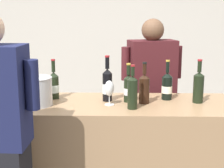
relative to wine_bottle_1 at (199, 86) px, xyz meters
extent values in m
cube|color=beige|center=(-0.76, 2.57, 0.28)|extent=(8.00, 0.10, 2.80)
cube|color=#9E7A56|center=(-0.76, -0.03, -0.62)|extent=(2.08, 0.66, 0.99)
cylinder|color=black|center=(0.00, 0.00, -0.02)|extent=(0.08, 0.08, 0.21)
cone|color=black|center=(0.00, 0.00, 0.10)|extent=(0.08, 0.08, 0.03)
cylinder|color=black|center=(0.00, 0.00, 0.15)|extent=(0.03, 0.03, 0.09)
cylinder|color=maroon|center=(0.00, 0.00, 0.20)|extent=(0.04, 0.04, 0.01)
cylinder|color=black|center=(-0.70, 0.03, -0.02)|extent=(0.08, 0.08, 0.22)
cone|color=black|center=(-0.70, 0.03, 0.11)|extent=(0.08, 0.08, 0.04)
cylinder|color=black|center=(-0.70, 0.03, 0.17)|extent=(0.03, 0.03, 0.09)
cylinder|color=maroon|center=(-0.70, 0.03, 0.22)|extent=(0.04, 0.04, 0.01)
cylinder|color=silver|center=(-0.70, 0.03, -0.03)|extent=(0.08, 0.08, 0.08)
cylinder|color=black|center=(-0.42, -0.04, -0.03)|extent=(0.08, 0.08, 0.20)
cone|color=black|center=(-0.42, -0.04, 0.08)|extent=(0.08, 0.08, 0.03)
cylinder|color=black|center=(-0.42, -0.04, 0.14)|extent=(0.03, 0.03, 0.08)
cylinder|color=black|center=(-0.42, -0.04, 0.18)|extent=(0.03, 0.03, 0.01)
cylinder|color=black|center=(-1.44, -0.08, -0.03)|extent=(0.08, 0.08, 0.19)
cone|color=black|center=(-1.44, -0.08, 0.08)|extent=(0.08, 0.08, 0.04)
cylinder|color=black|center=(-1.44, -0.08, 0.14)|extent=(0.03, 0.03, 0.08)
cylinder|color=maroon|center=(-1.44, -0.08, 0.19)|extent=(0.03, 0.03, 0.01)
cylinder|color=white|center=(-1.44, -0.08, -0.04)|extent=(0.08, 0.08, 0.08)
cylinder|color=black|center=(-0.23, 0.09, -0.04)|extent=(0.08, 0.08, 0.18)
cone|color=black|center=(-0.23, 0.09, 0.07)|extent=(0.08, 0.08, 0.04)
cylinder|color=black|center=(-0.23, 0.09, 0.13)|extent=(0.03, 0.03, 0.09)
cylinder|color=#B79333|center=(-0.23, 0.09, 0.18)|extent=(0.03, 0.03, 0.01)
cylinder|color=white|center=(-0.23, 0.09, -0.05)|extent=(0.08, 0.08, 0.06)
cylinder|color=black|center=(-1.14, 0.10, -0.04)|extent=(0.08, 0.08, 0.18)
cone|color=black|center=(-1.14, 0.10, 0.07)|extent=(0.08, 0.08, 0.04)
cylinder|color=black|center=(-1.14, 0.10, 0.13)|extent=(0.03, 0.03, 0.09)
cylinder|color=maroon|center=(-1.14, 0.10, 0.19)|extent=(0.03, 0.03, 0.01)
cylinder|color=silver|center=(-1.14, 0.10, -0.05)|extent=(0.08, 0.08, 0.06)
cylinder|color=black|center=(-0.54, 0.01, -0.04)|extent=(0.07, 0.07, 0.18)
cone|color=black|center=(-0.54, 0.01, 0.07)|extent=(0.07, 0.07, 0.03)
cylinder|color=black|center=(-0.54, 0.01, 0.12)|extent=(0.03, 0.03, 0.08)
cylinder|color=#B79333|center=(-0.54, 0.01, 0.17)|extent=(0.03, 0.03, 0.01)
cylinder|color=silver|center=(-0.54, 0.01, -0.05)|extent=(0.07, 0.07, 0.05)
cylinder|color=black|center=(-1.55, 0.03, -0.03)|extent=(0.08, 0.08, 0.20)
cone|color=black|center=(-1.55, 0.03, 0.09)|extent=(0.08, 0.08, 0.03)
cylinder|color=black|center=(-0.51, -0.18, -0.02)|extent=(0.07, 0.07, 0.21)
cone|color=black|center=(-0.51, -0.18, 0.10)|extent=(0.07, 0.07, 0.03)
cylinder|color=black|center=(-0.51, -0.18, 0.15)|extent=(0.03, 0.03, 0.07)
cylinder|color=maroon|center=(-0.51, -0.18, 0.19)|extent=(0.03, 0.03, 0.01)
cylinder|color=silver|center=(-0.69, -0.09, -0.13)|extent=(0.07, 0.07, 0.00)
cylinder|color=silver|center=(-0.69, -0.09, -0.09)|extent=(0.01, 0.01, 0.07)
ellipsoid|color=silver|center=(-0.69, -0.09, 0.00)|extent=(0.07, 0.07, 0.12)
ellipsoid|color=maroon|center=(-0.69, -0.09, -0.02)|extent=(0.05, 0.05, 0.04)
cylinder|color=silver|center=(-1.23, -0.11, -0.03)|extent=(0.23, 0.23, 0.21)
torus|color=silver|center=(-1.23, -0.11, 0.08)|extent=(0.24, 0.24, 0.01)
cube|color=black|center=(-0.30, 0.62, -0.69)|extent=(0.44, 0.32, 0.85)
cube|color=#47191E|center=(-0.30, 0.62, 0.02)|extent=(0.48, 0.33, 0.56)
sphere|color=brown|center=(-0.30, 0.62, 0.40)|extent=(0.21, 0.21, 0.21)
cylinder|color=#47191E|center=(-0.05, 0.68, 0.09)|extent=(0.08, 0.08, 0.31)
cylinder|color=#47191E|center=(-0.55, 0.57, 0.09)|extent=(0.08, 0.08, 0.31)
cylinder|color=#191E47|center=(-1.10, -0.69, 0.16)|extent=(0.08, 0.08, 0.29)
camera|label=1|loc=(-0.60, -2.53, 0.56)|focal=53.65mm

